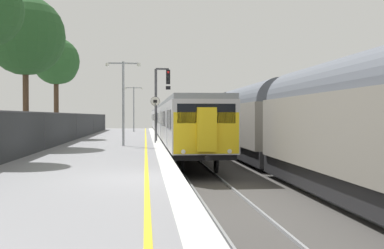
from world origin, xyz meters
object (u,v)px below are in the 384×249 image
object	(u,v)px
background_tree_right	(26,38)
platform_lamp_mid	(123,95)
speed_limit_sign	(155,114)
background_tree_left	(57,63)
signal_gantry	(160,95)
freight_train_adjacent_track	(231,119)
platform_lamp_far	(134,105)
commuter_train_at_platform	(169,120)

from	to	relation	value
background_tree_right	platform_lamp_mid	bearing A→B (deg)	-1.03
speed_limit_sign	background_tree_left	bearing A→B (deg)	134.11
speed_limit_sign	background_tree_right	world-z (taller)	background_tree_right
speed_limit_sign	platform_lamp_mid	bearing A→B (deg)	-123.06
speed_limit_sign	signal_gantry	bearing A→B (deg)	82.02
freight_train_adjacent_track	platform_lamp_mid	distance (m)	11.33
platform_lamp_mid	signal_gantry	bearing A→B (deg)	67.83
signal_gantry	background_tree_right	xyz separation A→B (m)	(-7.69, -5.45, 2.99)
signal_gantry	background_tree_right	world-z (taller)	background_tree_right
signal_gantry	speed_limit_sign	xyz separation A→B (m)	(-0.37, -2.64, -1.27)
platform_lamp_mid	background_tree_right	size ratio (longest dim) A/B	0.57
speed_limit_sign	background_tree_left	size ratio (longest dim) A/B	0.38
signal_gantry	platform_lamp_far	xyz separation A→B (m)	(-2.26, 20.29, -0.19)
commuter_train_at_platform	freight_train_adjacent_track	xyz separation A→B (m)	(4.00, -15.07, 0.20)
freight_train_adjacent_track	background_tree_right	world-z (taller)	background_tree_right
freight_train_adjacent_track	platform_lamp_far	size ratio (longest dim) A/B	11.60
freight_train_adjacent_track	background_tree_left	size ratio (longest dim) A/B	7.33
speed_limit_sign	background_tree_left	world-z (taller)	background_tree_left
commuter_train_at_platform	background_tree_right	distance (m)	25.33
speed_limit_sign	background_tree_right	bearing A→B (deg)	-159.03
commuter_train_at_platform	signal_gantry	size ratio (longest dim) A/B	12.76
commuter_train_at_platform	speed_limit_sign	size ratio (longest dim) A/B	21.75
freight_train_adjacent_track	background_tree_left	xyz separation A→B (m)	(-13.29, 2.43, 4.36)
commuter_train_at_platform	speed_limit_sign	distance (m)	20.40
commuter_train_at_platform	background_tree_left	xyz separation A→B (m)	(-9.28, -12.63, 4.56)
freight_train_adjacent_track	signal_gantry	bearing A→B (deg)	-154.64
platform_lamp_mid	platform_lamp_far	xyz separation A→B (m)	(0.00, 25.84, 0.04)
platform_lamp_mid	freight_train_adjacent_track	bearing A→B (deg)	46.46
speed_limit_sign	background_tree_left	distance (m)	11.40
commuter_train_at_platform	signal_gantry	distance (m)	17.82
platform_lamp_far	background_tree_left	world-z (taller)	background_tree_left
freight_train_adjacent_track	background_tree_right	xyz separation A→B (m)	(-13.17, -8.05, 4.66)
platform_lamp_far	freight_train_adjacent_track	bearing A→B (deg)	-66.38
commuter_train_at_platform	background_tree_left	size ratio (longest dim) A/B	8.23
signal_gantry	background_tree_right	size ratio (longest dim) A/B	0.59
freight_train_adjacent_track	platform_lamp_mid	bearing A→B (deg)	-133.54
commuter_train_at_platform	platform_lamp_far	xyz separation A→B (m)	(-3.73, 2.63, 1.69)
background_tree_right	freight_train_adjacent_track	bearing A→B (deg)	31.43
signal_gantry	background_tree_left	xyz separation A→B (m)	(-7.81, 5.03, 2.69)
freight_train_adjacent_track	speed_limit_sign	bearing A→B (deg)	-138.14
freight_train_adjacent_track	signal_gantry	distance (m)	6.29
platform_lamp_far	background_tree_left	bearing A→B (deg)	-109.98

